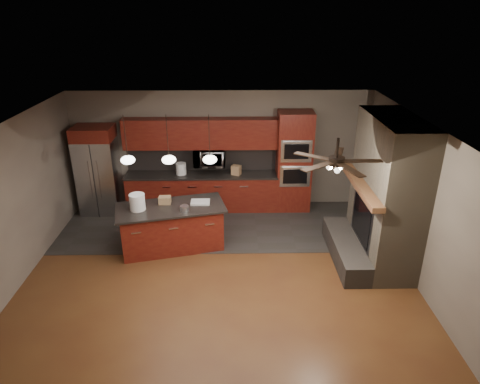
{
  "coord_description": "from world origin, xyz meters",
  "views": [
    {
      "loc": [
        0.28,
        -6.73,
        4.56
      ],
      "look_at": [
        0.4,
        0.6,
        1.35
      ],
      "focal_mm": 32.0,
      "sensor_mm": 36.0,
      "label": 1
    }
  ],
  "objects_px": {
    "kitchen_island": "(172,227)",
    "microwave": "(209,157)",
    "counter_bucket": "(181,169)",
    "counter_box": "(236,170)",
    "oven_tower": "(294,162)",
    "paint_can": "(184,209)",
    "paint_tray": "(200,202)",
    "white_bucket": "(137,202)",
    "refrigerator": "(98,170)",
    "cardboard_box": "(165,200)"
  },
  "relations": [
    {
      "from": "oven_tower",
      "to": "paint_can",
      "type": "distance_m",
      "value": 3.11
    },
    {
      "from": "oven_tower",
      "to": "cardboard_box",
      "type": "height_order",
      "value": "oven_tower"
    },
    {
      "from": "paint_tray",
      "to": "oven_tower",
      "type": "bearing_deg",
      "value": 37.85
    },
    {
      "from": "oven_tower",
      "to": "counter_bucket",
      "type": "height_order",
      "value": "oven_tower"
    },
    {
      "from": "refrigerator",
      "to": "paint_can",
      "type": "height_order",
      "value": "refrigerator"
    },
    {
      "from": "kitchen_island",
      "to": "microwave",
      "type": "bearing_deg",
      "value": 56.42
    },
    {
      "from": "microwave",
      "to": "white_bucket",
      "type": "distance_m",
      "value": 2.38
    },
    {
      "from": "kitchen_island",
      "to": "counter_bucket",
      "type": "xyz_separation_m",
      "value": [
        0.02,
        1.82,
        0.57
      ]
    },
    {
      "from": "kitchen_island",
      "to": "white_bucket",
      "type": "height_order",
      "value": "white_bucket"
    },
    {
      "from": "white_bucket",
      "to": "paint_tray",
      "type": "xyz_separation_m",
      "value": [
        1.19,
        0.28,
        -0.14
      ]
    },
    {
      "from": "microwave",
      "to": "refrigerator",
      "type": "distance_m",
      "value": 2.6
    },
    {
      "from": "oven_tower",
      "to": "paint_tray",
      "type": "relative_size",
      "value": 6.33
    },
    {
      "from": "microwave",
      "to": "paint_can",
      "type": "distance_m",
      "value": 2.13
    },
    {
      "from": "microwave",
      "to": "cardboard_box",
      "type": "relative_size",
      "value": 3.1
    },
    {
      "from": "refrigerator",
      "to": "kitchen_island",
      "type": "relative_size",
      "value": 0.91
    },
    {
      "from": "kitchen_island",
      "to": "paint_tray",
      "type": "relative_size",
      "value": 6.05
    },
    {
      "from": "refrigerator",
      "to": "white_bucket",
      "type": "distance_m",
      "value": 2.26
    },
    {
      "from": "counter_box",
      "to": "refrigerator",
      "type": "bearing_deg",
      "value": -155.79
    },
    {
      "from": "kitchen_island",
      "to": "white_bucket",
      "type": "xyz_separation_m",
      "value": [
        -0.61,
        -0.12,
        0.62
      ]
    },
    {
      "from": "kitchen_island",
      "to": "paint_tray",
      "type": "bearing_deg",
      "value": 2.64
    },
    {
      "from": "microwave",
      "to": "white_bucket",
      "type": "relative_size",
      "value": 2.28
    },
    {
      "from": "microwave",
      "to": "cardboard_box",
      "type": "distance_m",
      "value": 1.93
    },
    {
      "from": "paint_tray",
      "to": "cardboard_box",
      "type": "height_order",
      "value": "cardboard_box"
    },
    {
      "from": "paint_tray",
      "to": "counter_box",
      "type": "bearing_deg",
      "value": 64.94
    },
    {
      "from": "oven_tower",
      "to": "refrigerator",
      "type": "xyz_separation_m",
      "value": [
        -4.56,
        -0.07,
        -0.15
      ]
    },
    {
      "from": "kitchen_island",
      "to": "white_bucket",
      "type": "bearing_deg",
      "value": 177.32
    },
    {
      "from": "kitchen_island",
      "to": "counter_bucket",
      "type": "relative_size",
      "value": 8.38
    },
    {
      "from": "white_bucket",
      "to": "cardboard_box",
      "type": "height_order",
      "value": "white_bucket"
    },
    {
      "from": "white_bucket",
      "to": "paint_tray",
      "type": "height_order",
      "value": "white_bucket"
    },
    {
      "from": "microwave",
      "to": "kitchen_island",
      "type": "relative_size",
      "value": 0.32
    },
    {
      "from": "cardboard_box",
      "to": "refrigerator",
      "type": "bearing_deg",
      "value": 137.21
    },
    {
      "from": "refrigerator",
      "to": "cardboard_box",
      "type": "xyz_separation_m",
      "value": [
        1.77,
        -1.59,
        -0.04
      ]
    },
    {
      "from": "cardboard_box",
      "to": "oven_tower",
      "type": "bearing_deg",
      "value": 29.88
    },
    {
      "from": "microwave",
      "to": "paint_tray",
      "type": "relative_size",
      "value": 1.95
    },
    {
      "from": "oven_tower",
      "to": "kitchen_island",
      "type": "bearing_deg",
      "value": -145.77
    },
    {
      "from": "paint_can",
      "to": "counter_bucket",
      "type": "xyz_separation_m",
      "value": [
        -0.28,
        2.02,
        0.06
      ]
    },
    {
      "from": "paint_tray",
      "to": "microwave",
      "type": "bearing_deg",
      "value": 85.81
    },
    {
      "from": "microwave",
      "to": "paint_tray",
      "type": "distance_m",
      "value": 1.75
    },
    {
      "from": "refrigerator",
      "to": "kitchen_island",
      "type": "height_order",
      "value": "refrigerator"
    },
    {
      "from": "paint_tray",
      "to": "counter_bucket",
      "type": "bearing_deg",
      "value": 108.22
    },
    {
      "from": "microwave",
      "to": "cardboard_box",
      "type": "bearing_deg",
      "value": -115.37
    },
    {
      "from": "counter_box",
      "to": "white_bucket",
      "type": "bearing_deg",
      "value": -111.94
    },
    {
      "from": "white_bucket",
      "to": "paint_can",
      "type": "height_order",
      "value": "white_bucket"
    },
    {
      "from": "cardboard_box",
      "to": "counter_bucket",
      "type": "bearing_deg",
      "value": 84.13
    },
    {
      "from": "oven_tower",
      "to": "counter_box",
      "type": "relative_size",
      "value": 10.55
    },
    {
      "from": "oven_tower",
      "to": "microwave",
      "type": "height_order",
      "value": "oven_tower"
    },
    {
      "from": "microwave",
      "to": "counter_box",
      "type": "height_order",
      "value": "microwave"
    },
    {
      "from": "white_bucket",
      "to": "cardboard_box",
      "type": "xyz_separation_m",
      "value": [
        0.49,
        0.27,
        -0.09
      ]
    },
    {
      "from": "microwave",
      "to": "counter_bucket",
      "type": "relative_size",
      "value": 2.69
    },
    {
      "from": "counter_bucket",
      "to": "counter_box",
      "type": "distance_m",
      "value": 1.3
    }
  ]
}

